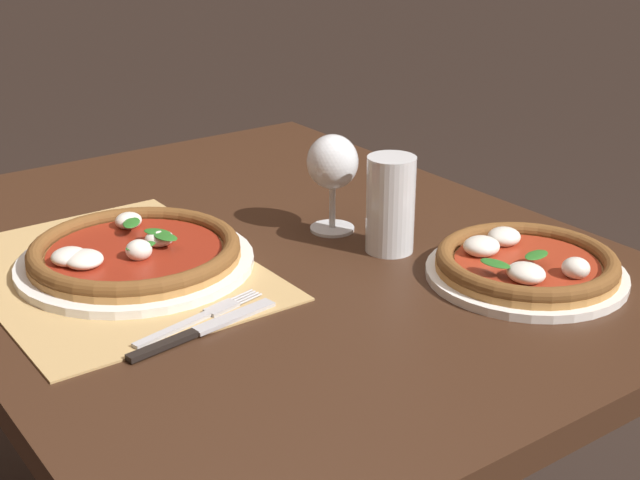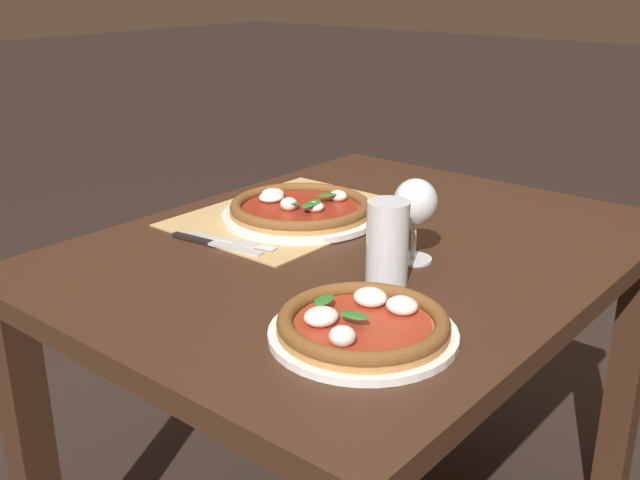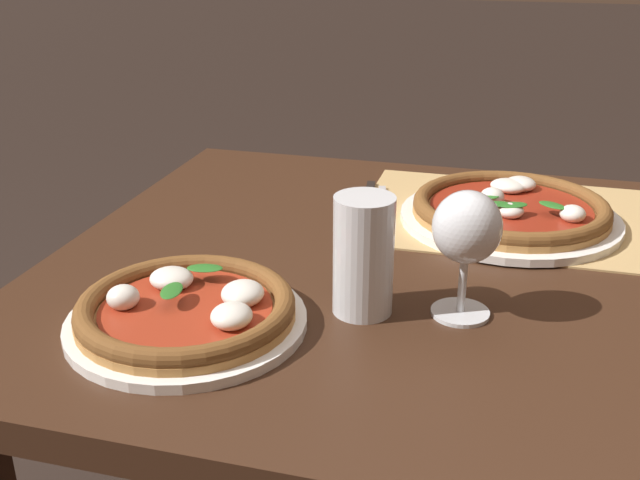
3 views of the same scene
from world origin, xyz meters
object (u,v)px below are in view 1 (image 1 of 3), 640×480
pizza_near (134,254)px  wine_glass (333,166)px  fork (200,317)px  pint_glass (390,206)px  knife (204,329)px  pizza_far (526,265)px

pizza_near → wine_glass: wine_glass is taller
pizza_near → fork: (0.20, -0.00, -0.02)m
pint_glass → knife: (0.07, -0.35, -0.06)m
pizza_near → pint_glass: (0.16, 0.34, 0.05)m
pint_glass → fork: (0.04, -0.34, -0.06)m
pint_glass → knife: 0.36m
pizza_near → pint_glass: pint_glass is taller
wine_glass → pint_glass: size_ratio=1.07×
pizza_far → pint_glass: 0.21m
pint_glass → knife: pint_glass is taller
wine_glass → pint_glass: (0.11, 0.02, -0.04)m
pint_glass → pizza_near: bearing=-115.6°
pizza_far → wine_glass: bearing=-160.0°
pizza_far → knife: bearing=-105.2°
knife → pizza_far: bearing=74.8°
pizza_far → pint_glass: (-0.19, -0.09, 0.05)m
pizza_near → knife: bearing=-3.5°
wine_glass → fork: bearing=-64.4°
pizza_far → wine_glass: size_ratio=1.79×
pizza_far → fork: bearing=-109.2°
pint_glass → wine_glass: bearing=-169.7°
pizza_near → pint_glass: bearing=64.4°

